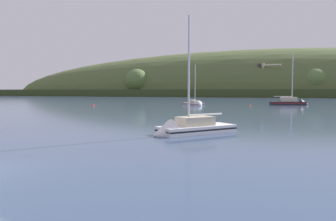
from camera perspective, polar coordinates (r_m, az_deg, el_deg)
far_shoreline_hill at (r=224.41m, az=15.60°, el=2.63°), size 510.46×128.92×62.98m
dockside_crane at (r=189.33m, az=16.90°, el=5.18°), size 12.82×4.85×19.35m
sailboat_near_mooring at (r=77.78m, az=4.96°, el=1.03°), size 7.28×7.12×11.21m
sailboat_midwater_white at (r=84.99m, az=21.56°, el=1.15°), size 9.89×5.43×14.50m
sailboat_far_left at (r=26.68m, az=3.53°, el=-3.66°), size 6.59×7.73×11.01m
mooring_buoy_midchannel at (r=77.77m, az=-13.43°, el=0.85°), size 0.64×0.64×0.72m
mooring_buoy_off_fishing_boat at (r=78.30m, az=14.72°, el=0.84°), size 0.51×0.51×0.59m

